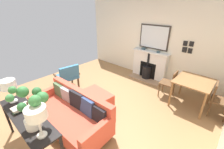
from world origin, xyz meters
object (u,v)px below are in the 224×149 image
at_px(mantel_bowl_near, 144,49).
at_px(ottoman, 95,99).
at_px(table_lamp_near_end, 8,85).
at_px(dining_chair_by_back_wall, 218,97).
at_px(table_lamp_far_end, 36,114).
at_px(potted_plant, 32,104).
at_px(dining_table, 193,84).
at_px(fireplace, 149,66).
at_px(mantel_bowl_far, 158,52).
at_px(armchair_accent, 68,75).
at_px(dining_chair_near_fireplace, 171,82).
at_px(sofa, 71,112).
at_px(book_stack, 21,108).
at_px(console_table, 27,120).

relative_size(mantel_bowl_near, ottoman, 0.17).
bearing_deg(table_lamp_near_end, ottoman, 163.64).
bearing_deg(dining_chair_by_back_wall, table_lamp_near_end, -40.55).
relative_size(table_lamp_far_end, dining_chair_by_back_wall, 0.57).
bearing_deg(potted_plant, dining_table, 158.09).
distance_m(mantel_bowl_near, dining_chair_by_back_wall, 2.71).
bearing_deg(table_lamp_far_end, table_lamp_near_end, -90.00).
distance_m(fireplace, table_lamp_far_end, 4.21).
bearing_deg(mantel_bowl_far, armchair_accent, -35.53).
bearing_deg(potted_plant, armchair_accent, -132.22).
relative_size(potted_plant, dining_chair_near_fireplace, 0.83).
distance_m(fireplace, dining_chair_near_fireplace, 1.33).
bearing_deg(armchair_accent, table_lamp_far_end, 50.65).
relative_size(sofa, armchair_accent, 2.38).
xyz_separation_m(table_lamp_far_end, dining_table, (-3.36, 1.09, -0.53)).
xyz_separation_m(book_stack, dining_chair_by_back_wall, (-3.35, 2.49, -0.33)).
distance_m(ottoman, dining_table, 2.55).
height_order(mantel_bowl_near, console_table, mantel_bowl_near).
height_order(table_lamp_near_end, dining_table, table_lamp_near_end).
bearing_deg(sofa, ottoman, -171.12).
bearing_deg(table_lamp_far_end, mantel_bowl_near, -168.01).
distance_m(mantel_bowl_far, dining_chair_near_fireplace, 1.26).
bearing_deg(dining_table, console_table, -26.83).
relative_size(fireplace, table_lamp_near_end, 2.92).
bearing_deg(dining_chair_near_fireplace, fireplace, -124.04).
xyz_separation_m(mantel_bowl_far, ottoman, (2.51, -0.43, -0.80)).
bearing_deg(fireplace, dining_chair_near_fireplace, 55.96).
height_order(mantel_bowl_far, table_lamp_far_end, table_lamp_far_end).
relative_size(sofa, table_lamp_near_end, 4.30).
distance_m(mantel_bowl_far, table_lamp_near_end, 4.24).
bearing_deg(dining_table, mantel_bowl_near, -111.51).
bearing_deg(table_lamp_far_end, sofa, -143.57).
relative_size(table_lamp_near_end, dining_chair_near_fireplace, 0.55).
xyz_separation_m(mantel_bowl_far, sofa, (3.32, -0.30, -0.69)).
height_order(ottoman, book_stack, book_stack).
height_order(ottoman, dining_chair_near_fireplace, dining_chair_near_fireplace).
height_order(fireplace, mantel_bowl_near, mantel_bowl_near).
bearing_deg(table_lamp_near_end, book_stack, 90.61).
bearing_deg(mantel_bowl_far, sofa, -5.22).
xyz_separation_m(table_lamp_far_end, book_stack, (-0.00, -0.83, -0.34)).
relative_size(dining_chair_near_fireplace, dining_chair_by_back_wall, 0.98).
bearing_deg(ottoman, sofa, 8.88).
height_order(ottoman, table_lamp_far_end, table_lamp_far_end).
bearing_deg(dining_chair_near_fireplace, book_stack, -22.03).
distance_m(mantel_bowl_far, potted_plant, 4.10).
relative_size(console_table, dining_chair_by_back_wall, 1.91).
height_order(table_lamp_far_end, dining_table, table_lamp_far_end).
bearing_deg(dining_table, ottoman, -46.52).
distance_m(ottoman, book_stack, 1.73).
xyz_separation_m(armchair_accent, dining_chair_by_back_wall, (-1.67, 3.72, 0.03)).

